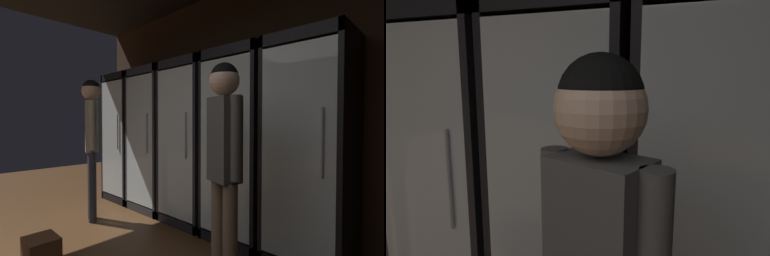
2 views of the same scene
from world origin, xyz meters
The scene contains 9 objects.
wall_back centered at (0.00, 3.03, 1.40)m, with size 6.00×0.06×2.80m, color #382619.
cooler_far_left centered at (-2.13, 2.73, 0.95)m, with size 0.66×0.61×1.93m.
cooler_left centered at (-1.44, 2.73, 0.95)m, with size 0.66×0.61×1.93m.
cooler_center centered at (-0.74, 2.73, 0.95)m, with size 0.66×0.61×1.93m.
cooler_right centered at (-0.05, 2.73, 0.94)m, with size 0.66×0.61×1.93m.
cooler_far_right centered at (0.65, 2.73, 0.94)m, with size 0.66×0.61×1.93m.
shopper_near centered at (0.36, 1.87, 1.02)m, with size 0.34×0.22×1.62m.
shopper_far centered at (-1.65, 1.86, 1.13)m, with size 0.30×0.23×1.72m.
wine_crate_floor centered at (-0.99, 1.10, 0.11)m, with size 0.28×0.25×0.22m, color #4C2D19.
Camera 1 is at (1.50, 0.37, 1.21)m, focal length 24.98 mm.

